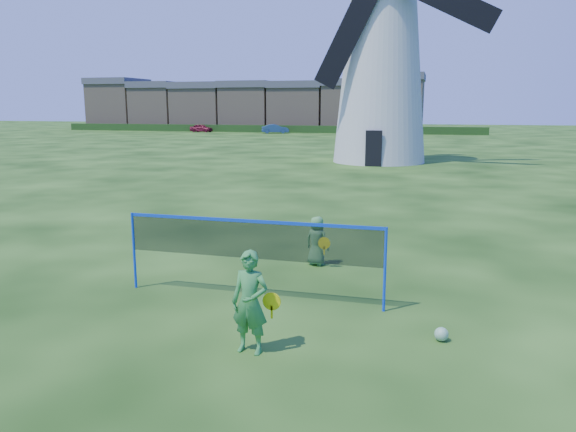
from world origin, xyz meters
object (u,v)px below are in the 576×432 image
(car_left, at_px, (201,128))
(player_boy, at_px, (317,241))
(play_ball, at_px, (441,334))
(car_right, at_px, (275,129))
(windmill, at_px, (381,64))
(badminton_net, at_px, (251,241))
(player_girl, at_px, (250,302))

(car_left, bearing_deg, player_boy, -147.37)
(play_ball, relative_size, car_right, 0.06)
(player_boy, bearing_deg, windmill, -68.56)
(badminton_net, xyz_separation_m, player_boy, (0.70, 2.58, -0.57))
(car_right, bearing_deg, play_ball, -179.82)
(badminton_net, bearing_deg, player_boy, 74.87)
(player_girl, relative_size, play_ball, 7.10)
(windmill, xyz_separation_m, car_left, (-29.31, 36.98, -5.74))
(player_girl, distance_m, player_boy, 4.81)
(player_girl, bearing_deg, car_left, 119.63)
(player_boy, xyz_separation_m, car_left, (-30.59, 61.80, -0.01))
(windmill, relative_size, car_left, 5.57)
(player_girl, xyz_separation_m, car_left, (-30.63, 66.60, -0.22))
(windmill, height_order, car_left, windmill)
(windmill, bearing_deg, player_girl, -87.44)
(windmill, xyz_separation_m, player_boy, (1.28, -24.82, -5.73))
(play_ball, bearing_deg, car_left, 117.04)
(badminton_net, height_order, car_left, badminton_net)
(player_boy, distance_m, car_right, 64.14)
(player_boy, relative_size, car_left, 0.35)
(car_left, bearing_deg, badminton_net, -148.80)
(windmill, bearing_deg, car_right, 116.39)
(car_left, relative_size, car_right, 0.89)
(play_ball, bearing_deg, player_girl, -157.12)
(windmill, xyz_separation_m, badminton_net, (0.58, -27.40, -5.16))
(badminton_net, height_order, player_girl, player_girl)
(windmill, distance_m, player_boy, 25.50)
(player_girl, height_order, play_ball, player_girl)
(player_girl, distance_m, car_right, 68.74)
(car_left, bearing_deg, windmill, -135.30)
(play_ball, height_order, car_left, car_left)
(badminton_net, height_order, player_boy, badminton_net)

